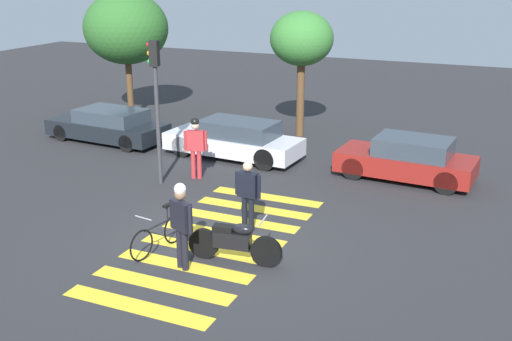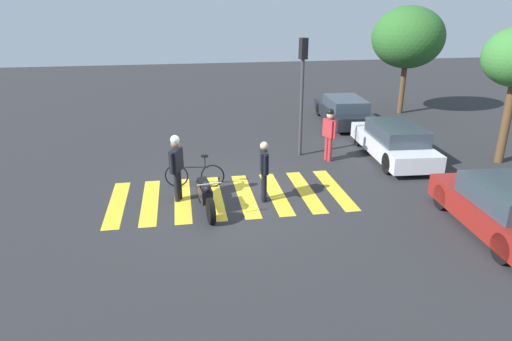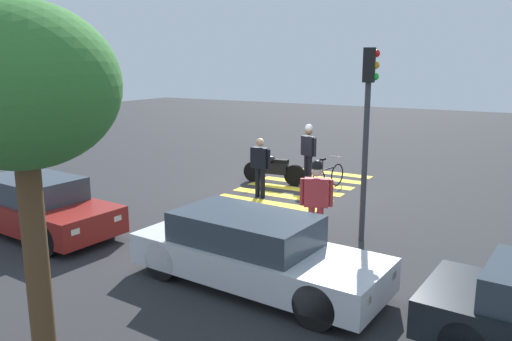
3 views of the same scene
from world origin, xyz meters
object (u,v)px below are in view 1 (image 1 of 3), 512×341
Objects in this scene: leaning_bicycle at (159,235)px; traffic_light_pole at (156,89)px; officer_on_foot at (248,191)px; officer_by_motorcycle at (181,219)px; police_motorcycle at (234,242)px; pedestrian_bystander at (196,143)px; car_white_van at (235,140)px; car_maroon_wagon at (407,159)px; car_black_suv at (108,126)px.

traffic_light_pole reaches higher than leaning_bicycle.
officer_on_foot reaches higher than leaning_bicycle.
officer_by_motorcycle is at bearing -29.23° from leaning_bicycle.
pedestrian_bystander is at bearing 127.23° from police_motorcycle.
car_maroon_wagon is at bearing 0.75° from car_white_van.
car_maroon_wagon is at bearing 60.05° from leaning_bicycle.
officer_on_foot is at bearing -117.85° from car_maroon_wagon.
officer_by_motorcycle reaches higher than pedestrian_bystander.
pedestrian_bystander is at bearing 136.39° from officer_on_foot.
leaning_bicycle is at bearing -70.58° from pedestrian_bystander.
traffic_light_pole reaches higher than car_maroon_wagon.
car_maroon_wagon is at bearing 22.76° from pedestrian_bystander.
car_black_suv is at bearing 154.40° from pedestrian_bystander.
leaning_bicycle is at bearing -77.90° from car_white_van.
police_motorcycle is 7.60m from car_white_van.
officer_on_foot reaches higher than police_motorcycle.
car_black_suv is 5.06m from car_white_van.
car_white_van is at bearing 86.40° from pedestrian_bystander.
officer_by_motorcycle is 5.75m from traffic_light_pole.
officer_by_motorcycle is 0.42× the size of car_black_suv.
officer_by_motorcycle is 8.30m from car_maroon_wagon.
leaning_bicycle is 0.39× the size of car_black_suv.
officer_by_motorcycle is 0.46× the size of traffic_light_pole.
police_motorcycle is 1.17× the size of leaning_bicycle.
pedestrian_bystander is (-3.42, 4.51, 0.62)m from police_motorcycle.
police_motorcycle is at bearing -41.36° from traffic_light_pole.
car_white_van is 3.94m from traffic_light_pole.
officer_on_foot is (1.33, 1.87, 0.60)m from leaning_bicycle.
traffic_light_pole is (-0.76, -0.82, 1.69)m from pedestrian_bystander.
police_motorcycle is at bearing 6.73° from leaning_bicycle.
police_motorcycle is 6.03m from traffic_light_pole.
car_white_van is (5.06, -0.00, 0.04)m from car_black_suv.
leaning_bicycle is at bearing -173.27° from police_motorcycle.
car_white_van is at bearing -179.25° from car_maroon_wagon.
pedestrian_bystander is 0.41× the size of car_black_suv.
traffic_light_pole is (-2.42, 3.89, 2.39)m from leaning_bicycle.
pedestrian_bystander is 5.47m from car_black_suv.
officer_by_motorcycle is at bearing -63.83° from pedestrian_bystander.
officer_by_motorcycle is at bearing -100.12° from officer_on_foot.
leaning_bicycle is 5.17m from traffic_light_pole.
car_white_van is (-1.51, 7.06, 0.23)m from leaning_bicycle.
leaning_bicycle is 0.93× the size of officer_by_motorcycle.
traffic_light_pole reaches higher than officer_by_motorcycle.
officer_by_motorcycle is at bearing -45.37° from car_black_suv.
car_black_suv is (-4.91, 2.35, -0.51)m from pedestrian_bystander.
car_maroon_wagon is 7.60m from traffic_light_pole.
car_black_suv is 10.68m from car_maroon_wagon.
car_black_suv is at bearing 134.63° from officer_by_motorcycle.
car_maroon_wagon reaches higher than leaning_bicycle.
officer_by_motorcycle is (-0.42, -2.37, 0.13)m from officer_on_foot.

